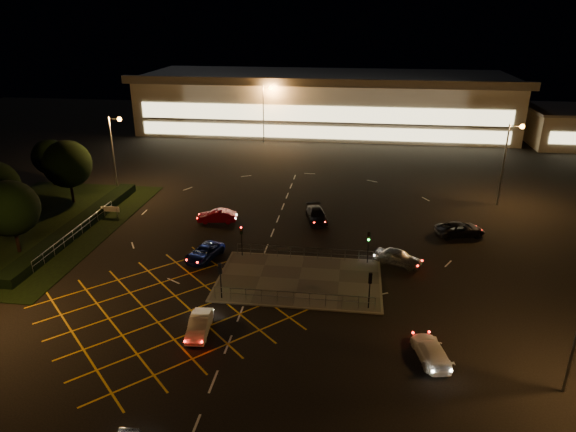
# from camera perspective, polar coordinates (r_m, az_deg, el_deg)

# --- Properties ---
(ground) EXTENTS (180.00, 180.00, 0.00)m
(ground) POSITION_cam_1_polar(r_m,az_deg,el_deg) (47.70, -0.89, -5.84)
(ground) COLOR black
(ground) RESTS_ON ground
(pedestrian_island) EXTENTS (14.00, 9.00, 0.12)m
(pedestrian_island) POSITION_cam_1_polar(r_m,az_deg,el_deg) (45.70, 1.25, -7.08)
(pedestrian_island) COLOR #4C4944
(pedestrian_island) RESTS_ON ground
(grass_verge) EXTENTS (18.00, 30.00, 0.08)m
(grass_verge) POSITION_cam_1_polar(r_m,az_deg,el_deg) (62.81, -26.18, -1.13)
(grass_verge) COLOR black
(grass_verge) RESTS_ON ground
(hedge) EXTENTS (2.00, 26.00, 1.00)m
(hedge) POSITION_cam_1_polar(r_m,az_deg,el_deg) (60.06, -22.26, -1.01)
(hedge) COLOR black
(hedge) RESTS_ON ground
(supermarket) EXTENTS (72.00, 26.50, 10.50)m
(supermarket) POSITION_cam_1_polar(r_m,az_deg,el_deg) (105.27, 4.11, 12.59)
(supermarket) COLOR beige
(supermarket) RESTS_ON ground
(streetlight_nw) EXTENTS (1.78, 0.56, 10.03)m
(streetlight_nw) POSITION_cam_1_polar(r_m,az_deg,el_deg) (68.59, -18.65, 7.56)
(streetlight_nw) COLOR slate
(streetlight_nw) RESTS_ON ground
(streetlight_ne) EXTENTS (1.78, 0.56, 10.03)m
(streetlight_ne) POSITION_cam_1_polar(r_m,az_deg,el_deg) (66.26, 23.36, 6.44)
(streetlight_ne) COLOR slate
(streetlight_ne) RESTS_ON ground
(streetlight_far_left) EXTENTS (1.78, 0.56, 10.03)m
(streetlight_far_left) POSITION_cam_1_polar(r_m,az_deg,el_deg) (92.48, -2.50, 12.12)
(streetlight_far_left) COLOR slate
(streetlight_far_left) RESTS_ON ground
(streetlight_far_right) EXTENTS (1.78, 0.56, 10.03)m
(streetlight_far_right) POSITION_cam_1_polar(r_m,az_deg,el_deg) (96.18, 22.39, 10.91)
(streetlight_far_right) COLOR slate
(streetlight_far_right) RESTS_ON ground
(signal_sw) EXTENTS (0.28, 0.30, 3.15)m
(signal_sw) POSITION_cam_1_polar(r_m,az_deg,el_deg) (42.16, -7.52, -6.37)
(signal_sw) COLOR black
(signal_sw) RESTS_ON pedestrian_island
(signal_se) EXTENTS (0.28, 0.30, 3.15)m
(signal_se) POSITION_cam_1_polar(r_m,az_deg,el_deg) (40.93, 9.09, -7.38)
(signal_se) COLOR black
(signal_se) RESTS_ON pedestrian_island
(signal_nw) EXTENTS (0.28, 0.30, 3.15)m
(signal_nw) POSITION_cam_1_polar(r_m,az_deg,el_deg) (49.12, -5.19, -2.02)
(signal_nw) COLOR black
(signal_nw) RESTS_ON pedestrian_island
(signal_ne) EXTENTS (0.28, 0.30, 3.15)m
(signal_ne) POSITION_cam_1_polar(r_m,az_deg,el_deg) (48.07, 8.94, -2.76)
(signal_ne) COLOR black
(signal_ne) RESTS_ON pedestrian_island
(tree_c) EXTENTS (5.76, 5.76, 7.84)m
(tree_c) POSITION_cam_1_polar(r_m,az_deg,el_deg) (67.67, -23.31, 5.32)
(tree_c) COLOR black
(tree_c) RESTS_ON ground
(tree_d) EXTENTS (4.68, 4.68, 6.37)m
(tree_d) POSITION_cam_1_polar(r_m,az_deg,el_deg) (75.93, -24.93, 5.98)
(tree_d) COLOR black
(tree_d) RESTS_ON ground
(tree_e) EXTENTS (5.40, 5.40, 7.35)m
(tree_e) POSITION_cam_1_polar(r_m,az_deg,el_deg) (55.60, -28.48, 0.74)
(tree_e) COLOR black
(tree_e) RESTS_ON ground
(car_queue_white) EXTENTS (1.75, 4.12, 1.32)m
(car_queue_white) POSITION_cam_1_polar(r_m,az_deg,el_deg) (39.13, -9.82, -11.85)
(car_queue_white) COLOR white
(car_queue_white) RESTS_ON ground
(car_left_blue) EXTENTS (3.40, 5.09, 1.30)m
(car_left_blue) POSITION_cam_1_polar(r_m,az_deg,el_deg) (49.87, -9.29, -4.02)
(car_left_blue) COLOR #0E1855
(car_left_blue) RESTS_ON ground
(car_far_dkgrey) EXTENTS (3.15, 5.31, 1.44)m
(car_far_dkgrey) POSITION_cam_1_polar(r_m,az_deg,el_deg) (57.93, 3.19, 0.09)
(car_far_dkgrey) COLOR black
(car_far_dkgrey) RESTS_ON ground
(car_right_silver) EXTENTS (4.74, 3.47, 1.50)m
(car_right_silver) POSITION_cam_1_polar(r_m,az_deg,el_deg) (49.17, 12.15, -4.50)
(car_right_silver) COLOR #999A9F
(car_right_silver) RESTS_ON ground
(car_circ_red) EXTENTS (4.50, 2.06, 1.43)m
(car_circ_red) POSITION_cam_1_polar(r_m,az_deg,el_deg) (58.16, -7.89, -0.01)
(car_circ_red) COLOR maroon
(car_circ_red) RESTS_ON ground
(car_east_grey) EXTENTS (5.55, 3.59, 1.42)m
(car_east_grey) POSITION_cam_1_polar(r_m,az_deg,el_deg) (57.15, 18.57, -1.40)
(car_east_grey) COLOR black
(car_east_grey) RESTS_ON ground
(car_approach_white) EXTENTS (2.72, 4.75, 1.30)m
(car_approach_white) POSITION_cam_1_polar(r_m,az_deg,el_deg) (37.37, 15.60, -14.24)
(car_approach_white) COLOR white
(car_approach_white) RESTS_ON ground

